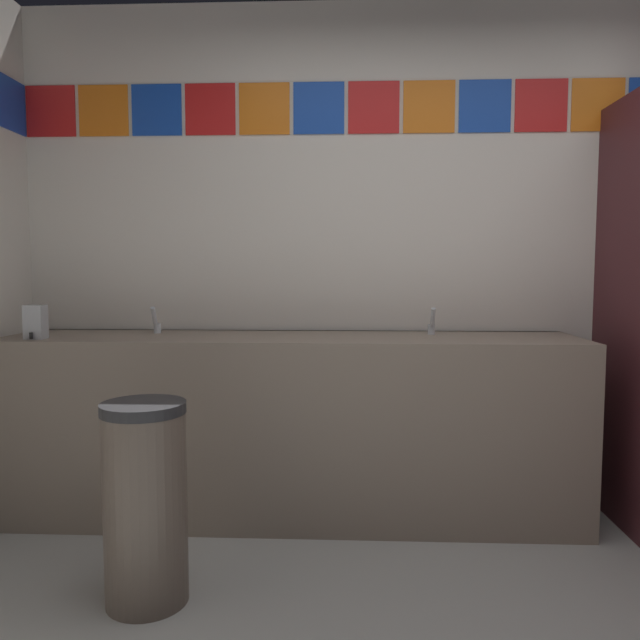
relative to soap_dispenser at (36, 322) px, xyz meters
The scene contains 6 objects.
wall_back 2.12m from the soap_dispenser, 14.08° to the left, with size 4.58×0.09×2.61m.
vanity_counter 1.31m from the soap_dispenser, ahead, with size 2.80×0.59×0.90m.
faucet_left 0.56m from the soap_dispenser, 28.34° to the left, with size 0.04×0.10×0.14m.
faucet_right 1.91m from the soap_dispenser, ahead, with size 0.04×0.10×0.14m.
soap_dispenser is the anchor object (origin of this frame).
trash_bin 1.15m from the soap_dispenser, 41.96° to the right, with size 0.31×0.31×0.75m.
Camera 1 is at (-0.56, -1.50, 1.22)m, focal length 34.11 mm.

